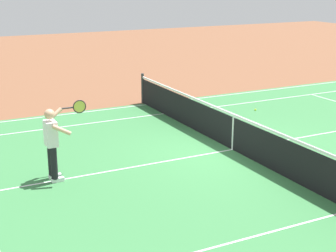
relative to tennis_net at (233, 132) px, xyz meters
The scene contains 6 objects.
ground_plane 0.49m from the tennis_net, ahead, with size 60.00×60.00×0.00m, color brown.
court_slab 0.49m from the tennis_net, ahead, with size 24.20×11.40×0.00m, color #387A42.
court_line_markings 0.49m from the tennis_net, ahead, with size 23.85×11.05×0.01m.
tennis_net is the anchor object (origin of this frame).
tennis_player_near 4.75m from the tennis_net, ahead, with size 1.06×0.78×1.70m.
tennis_ball 4.28m from the tennis_net, 134.19° to the right, with size 0.07×0.07×0.07m, color #CCE01E.
Camera 1 is at (7.30, 10.63, 4.41)m, focal length 54.66 mm.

